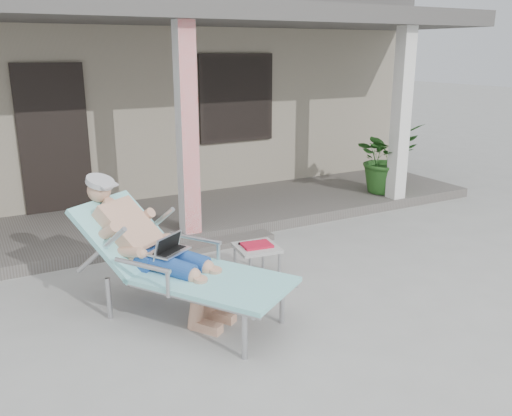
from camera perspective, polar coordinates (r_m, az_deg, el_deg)
ground at (r=5.36m, az=1.98°, el=-10.54°), size 60.00×60.00×0.00m
house at (r=10.90m, az=-15.97°, el=11.77°), size 10.40×5.40×3.30m
porch_deck at (r=7.87m, az=-9.20°, el=-1.21°), size 10.00×2.00×0.15m
porch_overhang at (r=7.47m, az=-10.04°, el=18.93°), size 10.00×2.30×2.85m
porch_step at (r=6.87m, az=-5.92°, el=-4.07°), size 2.00×0.30×0.07m
lounger at (r=5.02m, az=-9.70°, el=-2.18°), size 1.77×2.14×1.38m
side_table at (r=5.89m, az=0.08°, el=-4.36°), size 0.50×0.50×0.40m
potted_palm at (r=9.13m, az=13.52°, el=5.18°), size 1.04×0.91×1.15m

